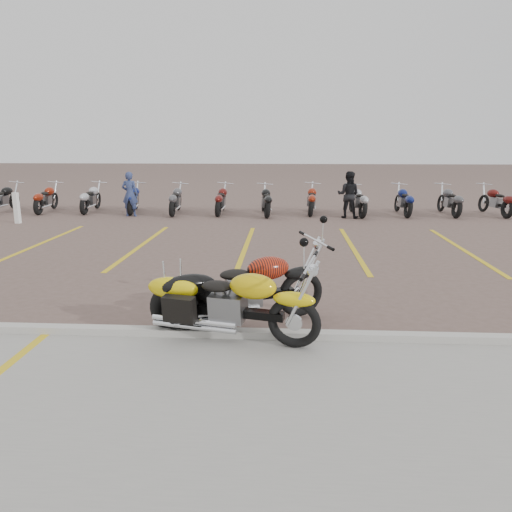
{
  "coord_description": "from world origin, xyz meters",
  "views": [
    {
      "loc": [
        1.0,
        -8.37,
        2.64
      ],
      "look_at": [
        0.51,
        -0.25,
        0.75
      ],
      "focal_mm": 35.0,
      "sensor_mm": 36.0,
      "label": 1
    }
  ],
  "objects": [
    {
      "name": "person_a",
      "position": [
        -4.51,
        8.99,
        0.79
      ],
      "size": [
        0.6,
        0.41,
        1.58
      ],
      "primitive_type": "imported",
      "rotation": [
        0.0,
        0.0,
        3.08
      ],
      "color": "navy",
      "rests_on": "ground"
    },
    {
      "name": "curb",
      "position": [
        0.0,
        -2.0,
        0.06
      ],
      "size": [
        60.0,
        0.18,
        0.12
      ],
      "primitive_type": "cube",
      "color": "#ADAAA3",
      "rests_on": "ground"
    },
    {
      "name": "ground",
      "position": [
        0.0,
        0.0,
        0.0
      ],
      "size": [
        100.0,
        100.0,
        0.0
      ],
      "primitive_type": "plane",
      "color": "brown",
      "rests_on": "ground"
    },
    {
      "name": "concrete_apron",
      "position": [
        0.0,
        -4.5,
        0.01
      ],
      "size": [
        60.0,
        5.0,
        0.01
      ],
      "primitive_type": "cube",
      "color": "#9E9B93",
      "rests_on": "ground"
    },
    {
      "name": "person_b",
      "position": [
        3.16,
        9.05,
        0.81
      ],
      "size": [
        0.92,
        0.8,
        1.61
      ],
      "primitive_type": "imported",
      "rotation": [
        0.0,
        0.0,
        2.86
      ],
      "color": "black",
      "rests_on": "ground"
    },
    {
      "name": "bg_bike_row",
      "position": [
        -0.58,
        9.8,
        0.55
      ],
      "size": [
        18.91,
        2.04,
        1.1
      ],
      "color": "black",
      "rests_on": "ground"
    },
    {
      "name": "bollard",
      "position": [
        -7.71,
        7.22,
        0.5
      ],
      "size": [
        0.16,
        0.16,
        1.0
      ],
      "primitive_type": "cube",
      "rotation": [
        0.0,
        0.0,
        -0.1
      ],
      "color": "white",
      "rests_on": "ground"
    },
    {
      "name": "yellow_cruiser",
      "position": [
        0.26,
        -2.09,
        0.49
      ],
      "size": [
        2.37,
        0.71,
        0.99
      ],
      "rotation": [
        0.11,
        0.0,
        -0.24
      ],
      "color": "black",
      "rests_on": "ground"
    },
    {
      "name": "flame_cruiser",
      "position": [
        0.39,
        -1.53,
        0.51
      ],
      "size": [
        2.29,
        1.21,
        1.02
      ],
      "rotation": [
        0.08,
        0.0,
        0.45
      ],
      "color": "black",
      "rests_on": "ground"
    },
    {
      "name": "parking_stripes",
      "position": [
        0.0,
        4.0,
        0.0
      ],
      "size": [
        38.0,
        5.5,
        0.01
      ],
      "primitive_type": null,
      "color": "gold",
      "rests_on": "ground"
    }
  ]
}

